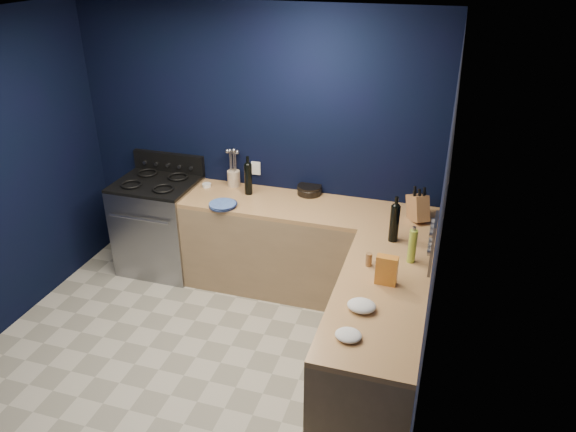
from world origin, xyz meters
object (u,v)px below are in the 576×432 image
at_px(plate_stack, 223,205).
at_px(crouton_bag, 386,270).
at_px(gas_range, 160,226).
at_px(utensil_crock, 234,178).
at_px(knife_block, 418,208).

bearing_deg(plate_stack, crouton_bag, -27.26).
xyz_separation_m(gas_range, utensil_crock, (0.72, 0.25, 0.52)).
height_order(gas_range, knife_block, knife_block).
xyz_separation_m(gas_range, knife_block, (2.50, 0.03, 0.55)).
height_order(gas_range, crouton_bag, crouton_bag).
bearing_deg(utensil_crock, plate_stack, -80.47).
distance_m(gas_range, utensil_crock, 0.92).
bearing_deg(gas_range, utensil_crock, 18.86).
height_order(plate_stack, utensil_crock, utensil_crock).
distance_m(plate_stack, crouton_bag, 1.78).
distance_m(plate_stack, knife_block, 1.72).
xyz_separation_m(plate_stack, knife_block, (1.70, 0.25, 0.09)).
relative_size(gas_range, plate_stack, 3.75).
height_order(plate_stack, crouton_bag, crouton_bag).
distance_m(gas_range, plate_stack, 0.95).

